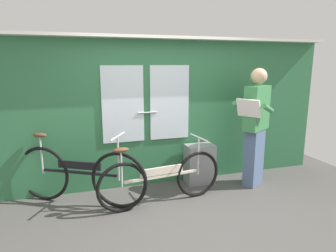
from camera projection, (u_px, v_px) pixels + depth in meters
The scene contains 6 objects.
ground_plane at pixel (190, 225), 3.45m from camera, with size 6.47×4.22×0.04m, color #474442.
train_door_wall at pixel (159, 110), 4.42m from camera, with size 5.47×0.28×2.21m.
bicycle_near_door at pixel (79, 175), 3.85m from camera, with size 1.62×0.96×0.96m.
bicycle_leaning_behind at pixel (161, 179), 3.86m from camera, with size 1.73×0.44×0.86m.
passenger_reading_newspaper at pixel (256, 125), 4.37m from camera, with size 0.64×0.59×1.77m.
trash_bin_by_wall at pixel (200, 164), 4.57m from camera, with size 0.44×0.28×0.61m, color gray.
Camera 1 is at (-1.19, -2.91, 1.83)m, focal length 31.53 mm.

